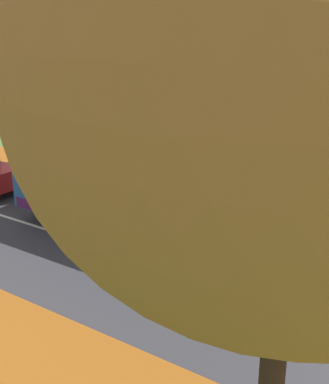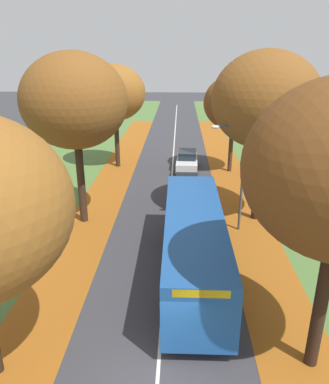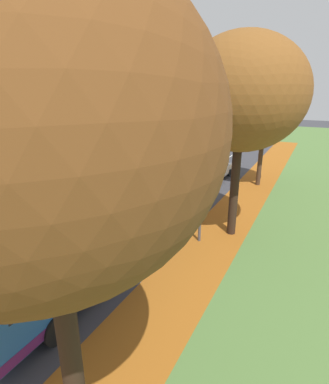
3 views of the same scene
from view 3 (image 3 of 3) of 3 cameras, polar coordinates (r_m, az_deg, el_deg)
The scene contains 14 objects.
grass_verge_left at distance 29.08m, azimuth -11.53°, elevation 4.33°, with size 12.00×90.00×0.01m, color #517538.
leaf_litter_left at distance 21.84m, azimuth -11.79°, elevation -0.62°, with size 2.80×60.00×0.00m, color #9E5619.
grass_verge_right at distance 22.99m, azimuth 27.32°, elevation -1.43°, with size 12.00×90.00×0.01m, color #517538.
leaf_litter_right at distance 17.85m, azimuth 12.05°, elevation -5.21°, with size 2.80×60.00×0.00m, color #9E5619.
road_centre_line at distance 24.54m, azimuth 5.57°, elevation 1.89°, with size 0.12×80.00×0.01m, color silver.
tree_left_near at distance 19.18m, azimuth -18.91°, elevation 17.43°, with size 5.68×5.68×9.57m.
tree_left_mid at distance 27.91m, azimuth -1.32°, elevation 17.00°, with size 5.00×5.00×8.48m.
tree_right_nearest at distance 4.80m, azimuth -22.56°, elevation 10.59°, with size 5.48×5.48×9.13m.
tree_right_near at distance 14.66m, azimuth 14.54°, elevation 17.62°, with size 5.85×5.85×9.65m.
tree_right_mid at distance 23.88m, azimuth 18.64°, elevation 14.19°, with size 4.73×4.73×7.73m.
streetlamp_right at distance 14.05m, azimuth 5.91°, elevation 4.61°, with size 1.89×0.28×6.00m.
bus at distance 12.16m, azimuth -13.72°, elevation -8.52°, with size 2.71×10.41×2.98m.
car_red_lead at distance 19.62m, azimuth 3.22°, elevation -0.02°, with size 1.80×4.21×1.62m.
car_white_following at distance 25.59m, azimuth 9.72°, elevation 4.30°, with size 1.90×4.26×1.62m.
Camera 3 is at (8.61, -1.82, 7.23)m, focal length 28.00 mm.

